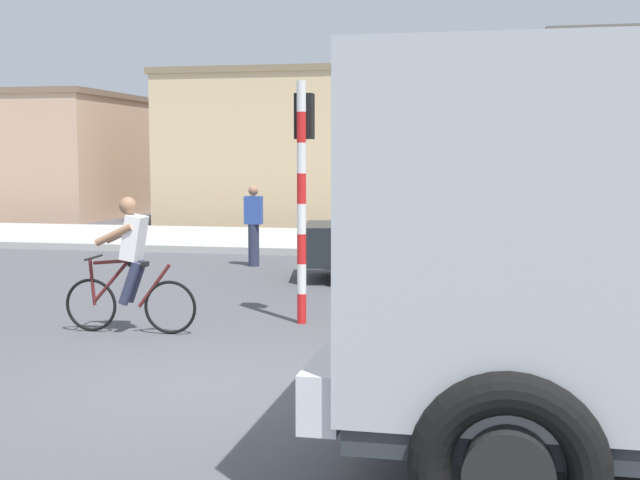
{
  "coord_description": "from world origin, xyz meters",
  "views": [
    {
      "loc": [
        2.68,
        -7.58,
        2.26
      ],
      "look_at": [
        0.62,
        2.5,
        1.2
      ],
      "focal_mm": 47.29,
      "sensor_mm": 36.0,
      "label": 1
    }
  ],
  "objects_px": {
    "cyclist": "(130,265)",
    "car_red_near": "(415,234)",
    "pedestrian_near_kerb": "(254,224)",
    "traffic_light_pole": "(303,168)"
  },
  "relations": [
    {
      "from": "traffic_light_pole",
      "to": "car_red_near",
      "type": "xyz_separation_m",
      "value": [
        1.12,
        4.15,
        -1.25
      ]
    },
    {
      "from": "cyclist",
      "to": "car_red_near",
      "type": "bearing_deg",
      "value": 59.35
    },
    {
      "from": "traffic_light_pole",
      "to": "car_red_near",
      "type": "relative_size",
      "value": 0.76
    },
    {
      "from": "cyclist",
      "to": "traffic_light_pole",
      "type": "distance_m",
      "value": 2.56
    },
    {
      "from": "traffic_light_pole",
      "to": "pedestrian_near_kerb",
      "type": "distance_m",
      "value": 5.89
    },
    {
      "from": "traffic_light_pole",
      "to": "cyclist",
      "type": "bearing_deg",
      "value": -151.19
    },
    {
      "from": "pedestrian_near_kerb",
      "to": "traffic_light_pole",
      "type": "bearing_deg",
      "value": -67.38
    },
    {
      "from": "traffic_light_pole",
      "to": "pedestrian_near_kerb",
      "type": "bearing_deg",
      "value": 112.62
    },
    {
      "from": "cyclist",
      "to": "car_red_near",
      "type": "relative_size",
      "value": 0.41
    },
    {
      "from": "car_red_near",
      "to": "pedestrian_near_kerb",
      "type": "relative_size",
      "value": 2.62
    }
  ]
}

